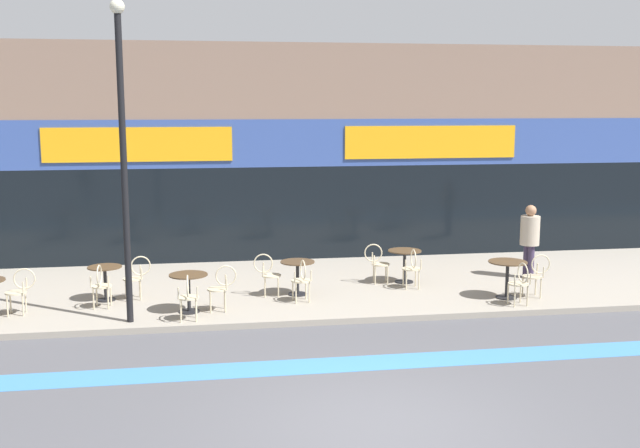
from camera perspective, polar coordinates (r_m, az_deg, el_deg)
ground_plane at (r=10.03m, az=4.62°, el=-15.18°), size 120.00×120.00×0.00m
sidewalk_slab at (r=16.76m, az=-1.22°, el=-4.83°), size 40.00×5.50×0.12m
storefront_facade at (r=20.98m, az=-3.00°, el=5.57°), size 40.00×4.06×5.62m
bike_lane_stripe at (r=12.17m, az=1.96°, el=-10.62°), size 36.00×0.70×0.01m
bistro_table_1 at (r=15.94m, az=-16.06°, el=-3.84°), size 0.69×0.69×0.71m
bistro_table_2 at (r=14.69m, az=-9.98°, el=-4.59°), size 0.74×0.74×0.75m
bistro_table_3 at (r=15.78m, az=-1.73°, el=-3.58°), size 0.72×0.72×0.72m
bistro_table_4 at (r=16.95m, az=6.46°, el=-2.69°), size 0.75×0.75×0.74m
bistro_table_5 at (r=15.97m, az=14.09°, el=-3.53°), size 0.79×0.79×0.78m
cafe_chair_0_side at (r=15.43m, az=-21.90°, el=-4.56°), size 0.58×0.41×0.90m
cafe_chair_1_near at (r=15.33m, az=-16.37°, el=-4.34°), size 0.43×0.59×0.90m
cafe_chair_1_side at (r=15.88m, az=-13.82°, el=-3.76°), size 0.60×0.45×0.90m
cafe_chair_2_near at (r=14.09m, az=-10.02°, el=-5.29°), size 0.40×0.58×0.90m
cafe_chair_2_side at (r=14.70m, az=-7.53°, el=-4.62°), size 0.58×0.40×0.90m
cafe_chair_3_near at (r=15.18m, az=-1.39°, el=-4.10°), size 0.44×0.59×0.90m
cafe_chair_3_side at (r=15.72m, az=-3.99°, el=-3.64°), size 0.59×0.44×0.90m
cafe_chair_4_near at (r=16.37m, az=7.04°, el=-3.18°), size 0.41×0.58×0.90m
cafe_chair_4_side at (r=16.81m, az=4.40°, el=-2.80°), size 0.59×0.44×0.90m
cafe_chair_5_near at (r=15.43m, az=15.01°, el=-4.19°), size 0.43×0.59×0.90m
cafe_chair_5_side at (r=16.23m, az=16.13°, el=-3.58°), size 0.59×0.43×0.90m
lamp_post at (r=13.87m, az=-14.79°, el=6.00°), size 0.26×0.26×5.79m
pedestrian_near_end at (r=17.86m, az=15.69°, el=-0.80°), size 0.51×0.51×1.70m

